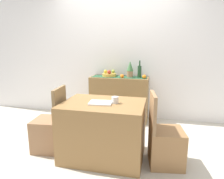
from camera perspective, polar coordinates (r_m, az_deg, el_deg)
ground_plane at (r=3.27m, az=-2.53°, el=-14.05°), size 6.40×6.40×0.02m
room_wall_rear at (r=4.08m, az=1.88°, el=11.04°), size 6.40×0.06×2.70m
sideboard_console at (r=3.94m, az=2.07°, el=-2.59°), size 1.11×0.42×0.86m
table_runner at (r=3.85m, az=2.12°, el=3.62°), size 1.04×0.32×0.01m
fruit_bowl at (r=3.89m, az=-0.78°, el=4.17°), size 0.27×0.27×0.06m
apple_center at (r=3.82m, az=-0.84°, el=4.99°), size 0.07×0.07×0.07m
apple_rear at (r=3.89m, az=-0.75°, el=5.05°), size 0.06×0.06×0.06m
apple_upper at (r=3.92m, az=-1.89°, el=5.13°), size 0.07×0.07×0.07m
apple_front at (r=3.93m, az=0.33°, el=5.17°), size 0.07×0.07×0.07m
wine_bottle at (r=3.78m, az=7.81°, el=5.13°), size 0.07×0.07×0.32m
potted_plant at (r=3.80m, az=5.14°, el=5.85°), size 0.13×0.13×0.30m
orange_loose_near_bowl at (r=3.69m, az=9.13°, el=3.61°), size 0.07×0.07×0.07m
orange_loose_end at (r=3.72m, az=2.87°, el=3.82°), size 0.07×0.07×0.07m
dining_table at (r=2.67m, az=-2.41°, el=-11.39°), size 1.03×0.75×0.74m
open_book at (r=2.51m, az=-3.27°, el=-3.78°), size 0.30×0.24×0.02m
coffee_cup at (r=2.51m, az=0.88°, el=-2.98°), size 0.09×0.09×0.08m
chair_near_window at (r=3.00m, az=-17.16°, el=-11.33°), size 0.44×0.44×0.90m
chair_by_corner at (r=2.63m, az=14.78°, el=-14.72°), size 0.46×0.46×0.90m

